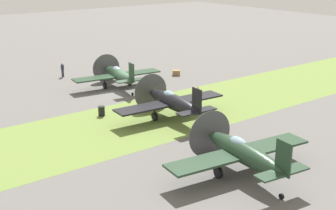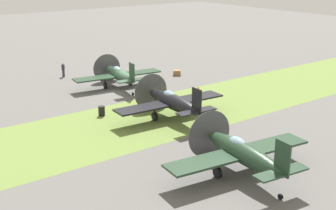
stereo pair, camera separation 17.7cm
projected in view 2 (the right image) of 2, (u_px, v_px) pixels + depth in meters
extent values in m
plane|color=#605E5B|center=(119.00, 92.00, 48.58)|extent=(160.00, 160.00, 0.00)
cube|color=olive|center=(170.00, 113.00, 41.64)|extent=(120.00, 11.00, 0.01)
ellipsoid|color=#233D28|center=(119.00, 75.00, 49.51)|extent=(2.15, 7.21, 1.30)
cube|color=#233D28|center=(118.00, 75.00, 49.91)|extent=(10.17, 2.98, 0.15)
cube|color=#233D28|center=(132.00, 72.00, 46.55)|extent=(0.24, 1.15, 1.98)
cube|color=#233D28|center=(132.00, 80.00, 46.81)|extent=(3.43, 1.34, 0.10)
cone|color=#B7B24C|center=(106.00, 68.00, 52.66)|extent=(0.75, 0.81, 0.67)
cylinder|color=#4C4C51|center=(107.00, 68.00, 52.49)|extent=(3.32, 0.45, 3.34)
ellipsoid|color=#8CB2C6|center=(117.00, 70.00, 49.89)|extent=(0.90, 1.54, 0.73)
cylinder|color=black|center=(105.00, 86.00, 49.58)|extent=(0.31, 0.73, 0.71)
cylinder|color=black|center=(105.00, 81.00, 49.43)|extent=(0.13, 0.13, 1.00)
cylinder|color=black|center=(130.00, 82.00, 51.02)|extent=(0.31, 0.73, 0.71)
cylinder|color=black|center=(130.00, 78.00, 50.87)|extent=(0.13, 0.13, 1.00)
cylinder|color=black|center=(133.00, 94.00, 47.17)|extent=(0.16, 0.35, 0.33)
ellipsoid|color=black|center=(173.00, 102.00, 39.69)|extent=(1.84, 7.59, 1.37)
cube|color=black|center=(170.00, 103.00, 40.09)|extent=(10.72, 2.55, 0.15)
cube|color=black|center=(197.00, 101.00, 36.65)|extent=(0.19, 1.22, 2.10)
cube|color=black|center=(196.00, 111.00, 36.92)|extent=(3.60, 1.22, 0.11)
cone|color=#B7B24C|center=(150.00, 91.00, 42.90)|extent=(0.76, 0.82, 0.71)
cylinder|color=#4C4C51|center=(151.00, 92.00, 42.72)|extent=(3.54, 0.27, 3.54)
ellipsoid|color=#8CB2C6|center=(169.00, 95.00, 40.07)|extent=(0.87, 1.59, 0.77)
cylinder|color=black|center=(155.00, 117.00, 39.67)|extent=(0.29, 0.77, 0.75)
cylinder|color=black|center=(155.00, 111.00, 39.50)|extent=(0.13, 0.13, 1.06)
cylinder|color=black|center=(184.00, 110.00, 41.34)|extent=(0.29, 0.77, 0.75)
cylinder|color=black|center=(184.00, 105.00, 41.18)|extent=(0.13, 0.13, 1.06)
cylinder|color=black|center=(197.00, 129.00, 37.31)|extent=(0.15, 0.36, 0.35)
ellipsoid|color=#233D28|center=(243.00, 153.00, 29.13)|extent=(2.28, 7.68, 1.38)
cube|color=#233D28|center=(239.00, 153.00, 29.55)|extent=(10.83, 3.16, 0.16)
cube|color=#233D28|center=(282.00, 158.00, 25.98)|extent=(0.26, 1.23, 2.11)
cube|color=#233D28|center=(281.00, 172.00, 26.25)|extent=(3.66, 1.42, 0.11)
cone|color=#B7B24C|center=(208.00, 133.00, 32.48)|extent=(0.80, 0.86, 0.71)
cylinder|color=#4C4C51|center=(209.00, 134.00, 32.30)|extent=(3.54, 0.47, 3.56)
ellipsoid|color=#8CB2C6|center=(237.00, 143.00, 29.53)|extent=(0.96, 1.64, 0.78)
cylinder|color=black|center=(217.00, 173.00, 29.20)|extent=(0.33, 0.78, 0.76)
cylinder|color=black|center=(218.00, 165.00, 29.04)|extent=(0.13, 0.13, 1.07)
cylinder|color=black|center=(256.00, 162.00, 30.74)|extent=(0.33, 0.78, 0.76)
cylinder|color=black|center=(256.00, 155.00, 30.57)|extent=(0.13, 0.13, 1.07)
cylinder|color=black|center=(280.00, 197.00, 26.64)|extent=(0.18, 0.37, 0.36)
cylinder|color=#2D3342|center=(63.00, 73.00, 54.67)|extent=(0.30, 0.30, 0.88)
cylinder|color=#2D3342|center=(63.00, 67.00, 54.44)|extent=(0.38, 0.38, 0.62)
sphere|color=tan|center=(63.00, 64.00, 54.31)|extent=(0.23, 0.23, 0.23)
cylinder|color=#2D3342|center=(64.00, 68.00, 54.23)|extent=(0.11, 0.11, 0.59)
cylinder|color=#2D3342|center=(62.00, 67.00, 54.65)|extent=(0.11, 0.11, 0.59)
cylinder|color=black|center=(102.00, 111.00, 40.93)|extent=(0.60, 0.60, 0.90)
cube|color=olive|center=(177.00, 73.00, 55.42)|extent=(1.26, 1.26, 0.64)
cone|color=orange|center=(198.00, 88.00, 49.07)|extent=(0.36, 0.36, 0.44)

